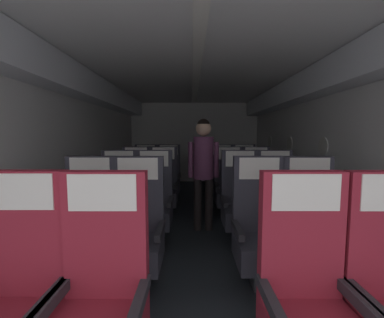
{
  "coord_description": "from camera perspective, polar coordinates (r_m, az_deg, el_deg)",
  "views": [
    {
      "loc": [
        -0.07,
        0.13,
        1.35
      ],
      "look_at": [
        -0.08,
        4.5,
        0.94
      ],
      "focal_mm": 24.06,
      "sensor_mm": 36.0,
      "label": 1
    }
  ],
  "objects": [
    {
      "name": "flight_attendant",
      "position": [
        3.6,
        2.76,
        -0.8
      ],
      "size": [
        0.43,
        0.28,
        1.58
      ],
      "rotation": [
        0.0,
        0.0,
        3.13
      ],
      "color": "black",
      "rests_on": "ground"
    },
    {
      "name": "seat_e_left_window",
      "position": [
        5.33,
        -10.03,
        -4.16
      ],
      "size": [
        0.49,
        0.5,
        1.16
      ],
      "color": "#38383D",
      "rests_on": "ground"
    },
    {
      "name": "seat_c_left_aisle",
      "position": [
        3.37,
        -8.27,
        -9.75
      ],
      "size": [
        0.49,
        0.5,
        1.16
      ],
      "color": "#38383D",
      "rests_on": "ground"
    },
    {
      "name": "seat_c_right_aisle",
      "position": [
        3.5,
        18.34,
        -9.38
      ],
      "size": [
        0.49,
        0.5,
        1.16
      ],
      "color": "#38383D",
      "rests_on": "ground"
    },
    {
      "name": "ground",
      "position": [
        3.9,
        1.21,
        -15.1
      ],
      "size": [
        3.89,
        7.97,
        0.02
      ],
      "primitive_type": "cube",
      "color": "#23282D"
    },
    {
      "name": "seat_a_right_window",
      "position": [
        1.65,
        24.74,
        -27.12
      ],
      "size": [
        0.49,
        0.5,
        1.16
      ],
      "color": "#38383D",
      "rests_on": "ground"
    },
    {
      "name": "seat_e_right_aisle",
      "position": [
        5.37,
        11.8,
        -4.13
      ],
      "size": [
        0.49,
        0.5,
        1.16
      ],
      "color": "#38383D",
      "rests_on": "ground"
    },
    {
      "name": "seat_c_left_window",
      "position": [
        3.46,
        -15.83,
        -9.47
      ],
      "size": [
        0.49,
        0.5,
        1.16
      ],
      "color": "#38383D",
      "rests_on": "ground"
    },
    {
      "name": "seat_b_left_window",
      "position": [
        2.59,
        -21.82,
        -14.75
      ],
      "size": [
        0.49,
        0.5,
        1.16
      ],
      "color": "#38383D",
      "rests_on": "ground"
    },
    {
      "name": "seat_d_right_aisle",
      "position": [
        4.42,
        14.37,
        -6.21
      ],
      "size": [
        0.49,
        0.5,
        1.16
      ],
      "color": "#38383D",
      "rests_on": "ground"
    },
    {
      "name": "seat_d_left_aisle",
      "position": [
        4.33,
        -6.19,
        -6.33
      ],
      "size": [
        0.49,
        0.5,
        1.16
      ],
      "color": "#38383D",
      "rests_on": "ground"
    },
    {
      "name": "seat_b_right_window",
      "position": [
        2.49,
        15.09,
        -15.36
      ],
      "size": [
        0.49,
        0.5,
        1.16
      ],
      "color": "#38383D",
      "rests_on": "ground"
    },
    {
      "name": "seat_d_left_window",
      "position": [
        4.4,
        -12.2,
        -6.23
      ],
      "size": [
        0.49,
        0.5,
        1.16
      ],
      "color": "#38383D",
      "rests_on": "ground"
    },
    {
      "name": "seat_b_right_aisle",
      "position": [
        2.63,
        25.16,
        -14.59
      ],
      "size": [
        0.49,
        0.5,
        1.16
      ],
      "color": "#38383D",
      "rests_on": "ground"
    },
    {
      "name": "seat_e_right_window",
      "position": [
        5.29,
        6.85,
        -4.19
      ],
      "size": [
        0.49,
        0.5,
        1.16
      ],
      "color": "#38383D",
      "rests_on": "ground"
    },
    {
      "name": "seat_d_right_window",
      "position": [
        4.33,
        8.43,
        -6.33
      ],
      "size": [
        0.49,
        0.5,
        1.16
      ],
      "color": "#38383D",
      "rests_on": "ground"
    },
    {
      "name": "seat_c_right_window",
      "position": [
        3.38,
        10.89,
        -9.71
      ],
      "size": [
        0.49,
        0.5,
        1.16
      ],
      "color": "#38383D",
      "rests_on": "ground"
    },
    {
      "name": "seat_e_left_aisle",
      "position": [
        5.27,
        -5.01,
        -4.2
      ],
      "size": [
        0.49,
        0.5,
        1.16
      ],
      "color": "#38383D",
      "rests_on": "ground"
    },
    {
      "name": "seat_b_left_aisle",
      "position": [
        2.45,
        -11.9,
        -15.67
      ],
      "size": [
        0.49,
        0.5,
        1.16
      ],
      "color": "#38383D",
      "rests_on": "ground"
    },
    {
      "name": "fuselage_shell",
      "position": [
        3.96,
        1.2,
        10.07
      ],
      "size": [
        3.77,
        7.62,
        2.32
      ],
      "color": "silver",
      "rests_on": "ground"
    },
    {
      "name": "seat_a_left_window",
      "position": [
        1.81,
        -34.39,
        -24.49
      ],
      "size": [
        0.49,
        0.5,
        1.16
      ],
      "color": "#38383D",
      "rests_on": "ground"
    },
    {
      "name": "seat_a_left_aisle",
      "position": [
        1.61,
        -19.56,
        -27.96
      ],
      "size": [
        0.49,
        0.5,
        1.16
      ],
      "color": "#38383D",
      "rests_on": "ground"
    }
  ]
}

